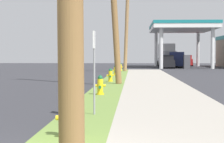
% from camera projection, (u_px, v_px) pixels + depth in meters
% --- Properties ---
extents(fire_hydrant_nearest, '(0.42, 0.38, 0.74)m').
position_uv_depth(fire_hydrant_nearest, '(67.00, 119.00, 8.47)').
color(fire_hydrant_nearest, yellow).
rests_on(fire_hydrant_nearest, grass_verge).
extents(fire_hydrant_second, '(0.42, 0.38, 0.74)m').
position_uv_depth(fire_hydrant_second, '(100.00, 86.00, 17.30)').
color(fire_hydrant_second, yellow).
rests_on(fire_hydrant_second, grass_verge).
extents(fire_hydrant_third, '(0.42, 0.37, 0.74)m').
position_uv_depth(fire_hydrant_third, '(110.00, 76.00, 25.70)').
color(fire_hydrant_third, yellow).
rests_on(fire_hydrant_third, grass_verge).
extents(fire_hydrant_fourth, '(0.42, 0.37, 0.74)m').
position_uv_depth(fire_hydrant_fourth, '(115.00, 71.00, 33.88)').
color(fire_hydrant_fourth, yellow).
rests_on(fire_hydrant_fourth, grass_verge).
extents(fire_hydrant_fifth, '(0.42, 0.38, 0.74)m').
position_uv_depth(fire_hydrant_fifth, '(121.00, 67.00, 42.95)').
color(fire_hydrant_fifth, yellow).
rests_on(fire_hydrant_fifth, grass_verge).
extents(utility_pole_background, '(1.39, 0.46, 8.25)m').
position_uv_depth(utility_pole_background, '(127.00, 25.00, 41.88)').
color(utility_pole_background, '#937047').
rests_on(utility_pole_background, grass_verge).
extents(street_sign_post, '(0.05, 0.36, 2.12)m').
position_uv_depth(street_sign_post, '(94.00, 55.00, 11.56)').
color(street_sign_post, gray).
rests_on(street_sign_post, grass_verge).
extents(car_black_by_near_pump, '(2.14, 4.59, 1.57)m').
position_uv_depth(car_black_by_near_pump, '(167.00, 62.00, 54.89)').
color(car_black_by_near_pump, black).
rests_on(car_black_by_near_pump, ground).
extents(car_red_by_far_pump, '(2.23, 4.62, 1.57)m').
position_uv_depth(car_red_by_far_pump, '(186.00, 61.00, 65.21)').
color(car_red_by_far_pump, red).
rests_on(car_red_by_far_pump, ground).
extents(truck_silver_at_forecourt, '(2.29, 6.45, 3.11)m').
position_uv_depth(truck_silver_at_forecourt, '(167.00, 56.00, 62.18)').
color(truck_silver_at_forecourt, '#BCBCC1').
rests_on(truck_silver_at_forecourt, ground).
extents(truck_navy_on_apron, '(2.55, 5.55, 1.97)m').
position_uv_depth(truck_navy_on_apron, '(177.00, 60.00, 58.51)').
color(truck_navy_on_apron, navy).
rests_on(truck_navy_on_apron, ground).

